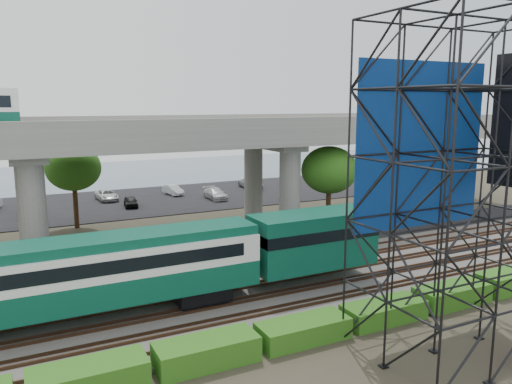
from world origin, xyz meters
TOP-DOWN VIEW (x-y plane):
  - ground at (0.00, 0.00)m, footprint 140.00×140.00m
  - ballast_bed at (0.00, 2.00)m, footprint 90.00×12.00m
  - service_road at (0.00, 10.50)m, footprint 90.00×5.00m
  - parking_lot at (0.00, 34.00)m, footprint 90.00×18.00m
  - harbor_water at (0.00, 56.00)m, footprint 140.00×40.00m
  - rail_tracks at (0.00, 2.00)m, footprint 90.00×9.52m
  - commuter_train at (-6.32, 2.00)m, footprint 29.30×3.06m
  - overpass at (-1.19, 16.00)m, footprint 80.00×12.00m
  - scaffold_tower at (7.35, -7.98)m, footprint 9.36×6.36m
  - hedge_strip at (1.01, -4.30)m, footprint 34.60×1.80m
  - trees at (-4.67, 16.17)m, footprint 40.94×16.94m
  - suv at (-2.92, 9.85)m, footprint 6.07×3.99m
  - parked_cars at (0.85, 33.57)m, footprint 40.09×9.55m

SIDE VIEW (x-z plane):
  - ground at x=0.00m, z-range 0.00..0.00m
  - harbor_water at x=0.00m, z-range 0.00..0.03m
  - service_road at x=0.00m, z-range 0.00..0.08m
  - parking_lot at x=0.00m, z-range 0.00..0.08m
  - ballast_bed at x=0.00m, z-range 0.00..0.20m
  - rail_tracks at x=0.00m, z-range 0.20..0.36m
  - hedge_strip at x=1.01m, z-range -0.04..1.16m
  - parked_cars at x=0.85m, z-range 0.04..1.35m
  - suv at x=-2.92m, z-range 0.08..1.63m
  - commuter_train at x=-6.32m, z-range 0.73..5.03m
  - trees at x=-4.67m, z-range 1.73..9.42m
  - scaffold_tower at x=7.35m, z-range -0.03..14.97m
  - overpass at x=-1.19m, z-range 2.01..14.41m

